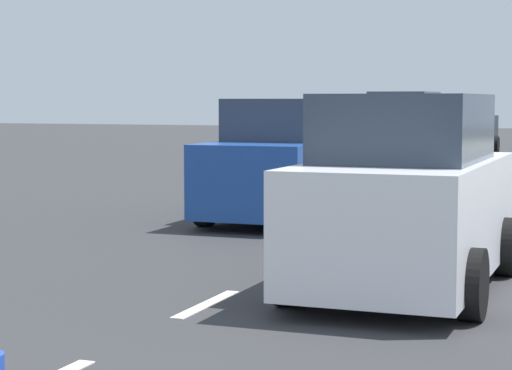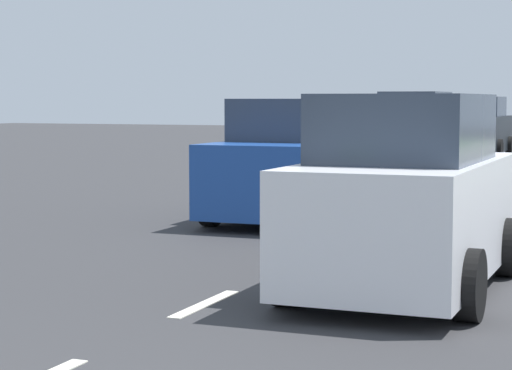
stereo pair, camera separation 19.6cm
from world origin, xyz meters
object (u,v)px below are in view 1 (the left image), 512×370
Objects in this scene: car_oncoming_lead at (288,163)px; car_oncoming_second at (404,137)px; car_oncoming_third at (465,128)px; car_outgoing_ahead at (406,200)px.

car_oncoming_second is at bearing 91.65° from car_oncoming_lead.
car_oncoming_lead is at bearing -88.35° from car_oncoming_second.
car_oncoming_third is at bearing 89.66° from car_oncoming_second.
car_oncoming_second is 0.95× the size of car_oncoming_lead.
car_oncoming_lead is (0.24, -20.37, -0.04)m from car_oncoming_third.
car_oncoming_second is 1.03× the size of car_outgoing_ahead.
car_oncoming_third is 0.97× the size of car_oncoming_lead.
car_oncoming_second reaches higher than car_oncoming_lead.
car_oncoming_third is (0.06, 10.03, -0.05)m from car_oncoming_second.
car_oncoming_lead is at bearing 120.50° from car_outgoing_ahead.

